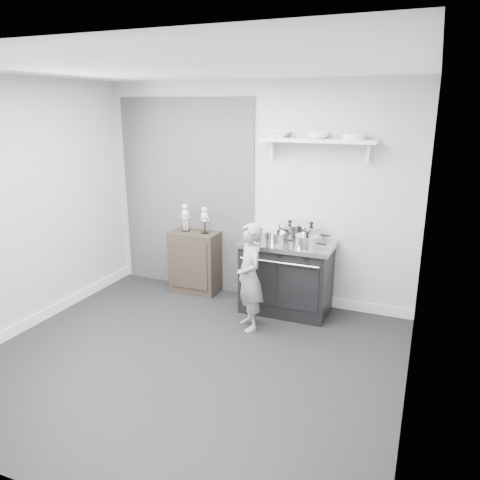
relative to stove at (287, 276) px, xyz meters
The scene contains 16 objects.
ground 1.63m from the stove, 110.12° to the right, with size 4.00×4.00×0.00m, color black.
room_shell 1.90m from the stove, 115.38° to the right, with size 4.02×3.62×2.71m.
wall_shelf 1.61m from the stove, 37.77° to the left, with size 1.30×0.26×0.24m.
stove is the anchor object (origin of this frame).
side_cabinet 1.30m from the stove, behind, with size 0.63×0.37×0.82m, color black.
child 0.67m from the stove, 111.72° to the right, with size 0.44×0.29×1.20m, color gray.
pot_front_left 0.59m from the stove, 157.49° to the right, with size 0.30×0.21×0.17m.
pot_back_left 0.54m from the stove, 98.19° to the left, with size 0.37×0.28×0.23m.
pot_back_right 0.59m from the stove, 26.29° to the left, with size 0.36×0.28×0.24m.
pot_front_right 0.60m from the stove, 31.32° to the right, with size 0.35×0.26×0.20m.
pot_front_center 0.52m from the stove, 121.46° to the right, with size 0.28×0.20×0.17m.
skeleton_full 1.55m from the stove, behind, with size 0.12×0.07×0.42m, color beige, non-canonical shape.
skeleton_torso 1.29m from the stove, behind, with size 0.11×0.07×0.40m, color beige, non-canonical shape.
bowl_large 1.67m from the stove, 137.90° to the left, with size 0.30×0.30×0.07m, color white.
bowl_small 1.67m from the stove, 37.26° to the left, with size 0.24×0.24×0.07m, color white.
plate_stack 1.77m from the stove, 16.56° to the left, with size 0.25×0.25×0.06m, color silver.
Camera 1 is at (2.02, -3.58, 2.39)m, focal length 35.00 mm.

